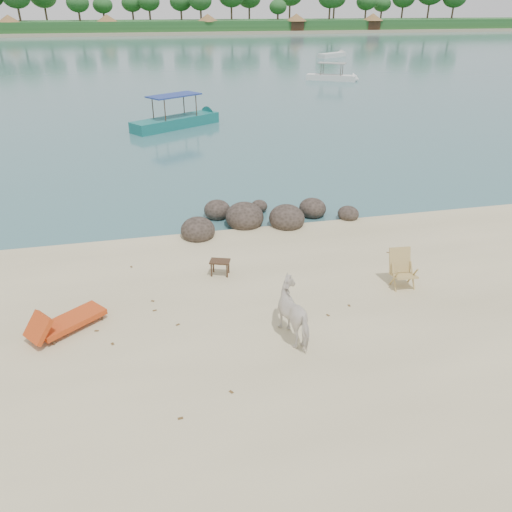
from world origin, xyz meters
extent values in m
plane|color=#356A69|center=(0.00, 90.00, 0.00)|extent=(400.00, 400.00, 0.00)
cube|color=tan|center=(0.00, 170.00, 0.00)|extent=(420.00, 90.00, 1.40)
cube|color=#1E4C1E|center=(0.00, 135.00, 1.90)|extent=(420.00, 18.00, 2.40)
ellipsoid|color=black|center=(-1.29, 5.73, 0.20)|extent=(1.12, 1.23, 0.84)
ellipsoid|color=black|center=(0.41, 6.43, 0.23)|extent=(1.32, 1.45, 0.99)
ellipsoid|color=black|center=(1.81, 6.03, 0.21)|extent=(1.22, 1.34, 0.92)
ellipsoid|color=black|center=(3.01, 6.83, 0.17)|extent=(0.97, 1.07, 0.73)
ellipsoid|color=black|center=(4.11, 6.13, 0.13)|extent=(0.74, 0.82, 0.56)
ellipsoid|color=black|center=(-0.39, 7.43, 0.17)|extent=(0.96, 1.05, 0.72)
ellipsoid|color=black|center=(1.21, 7.63, 0.11)|extent=(0.61, 0.67, 0.45)
imported|color=silver|center=(0.24, -0.27, 0.63)|extent=(1.01, 1.62, 1.27)
plane|color=brown|center=(-2.57, -2.27, 0.01)|extent=(0.11, 0.11, 0.00)
plane|color=brown|center=(-2.87, 1.50, 0.01)|extent=(0.12, 0.12, 0.00)
plane|color=brown|center=(-2.37, 0.75, 0.01)|extent=(0.14, 0.14, 0.00)
plane|color=brown|center=(-1.54, -1.79, 0.01)|extent=(0.14, 0.14, 0.00)
plane|color=brown|center=(-3.43, 3.98, 0.01)|extent=(0.13, 0.13, 0.00)
plane|color=brown|center=(1.92, 0.64, 0.01)|extent=(0.10, 0.10, 0.00)
plane|color=brown|center=(4.24, 3.20, 0.01)|extent=(0.14, 0.14, 0.00)
plane|color=brown|center=(-4.23, 0.92, 0.01)|extent=(0.12, 0.12, 0.00)
plane|color=brown|center=(1.24, 0.35, 0.01)|extent=(0.13, 0.13, 0.00)
plane|color=brown|center=(-2.91, 1.96, 0.01)|extent=(0.14, 0.14, 0.00)
plane|color=brown|center=(-3.85, 0.32, 0.01)|extent=(0.13, 0.13, 0.00)
camera|label=1|loc=(-2.72, -9.22, 6.82)|focal=35.00mm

